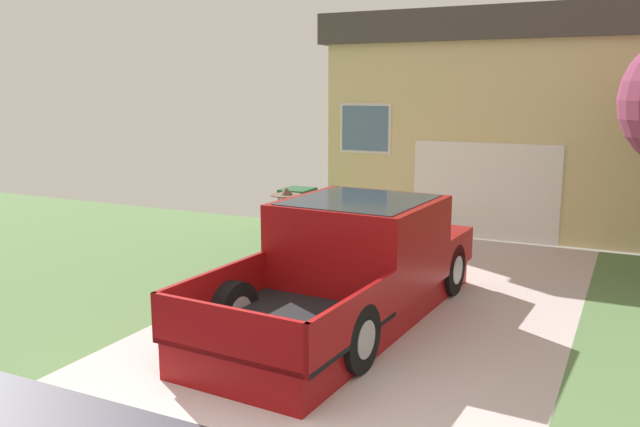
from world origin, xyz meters
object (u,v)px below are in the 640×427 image
at_px(handbag, 280,288).
at_px(house_with_garage, 582,119).
at_px(pickup_truck, 357,264).
at_px(person_with_hat, 287,233).
at_px(wheeled_trash_bin, 298,211).

distance_m(handbag, house_with_garage, 9.80).
distance_m(pickup_truck, person_with_hat, 1.41).
distance_m(handbag, wheeled_trash_bin, 4.05).
bearing_deg(house_with_garage, wheeled_trash_bin, -134.65).
bearing_deg(person_with_hat, house_with_garage, 64.99).
relative_size(pickup_truck, wheeled_trash_bin, 5.05).
relative_size(pickup_truck, house_with_garage, 0.50).
xyz_separation_m(person_with_hat, handbag, (-0.03, -0.17, -0.83)).
distance_m(pickup_truck, wheeled_trash_bin, 4.93).
distance_m(person_with_hat, house_with_garage, 9.48).
distance_m(pickup_truck, house_with_garage, 9.48).
xyz_separation_m(handbag, wheeled_trash_bin, (-1.64, 3.68, 0.46)).
relative_size(pickup_truck, person_with_hat, 3.22).
distance_m(person_with_hat, handbag, 0.85).
bearing_deg(pickup_truck, house_with_garage, 80.28).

